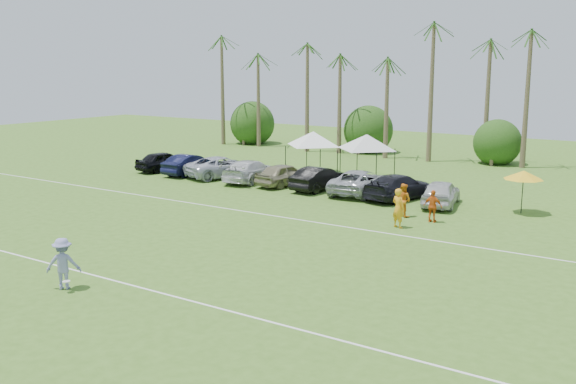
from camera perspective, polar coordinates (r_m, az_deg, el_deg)
The scene contains 29 objects.
ground at distance 25.76m, azimuth -21.94°, elevation -7.64°, with size 120.00×120.00×0.00m, color #406A1F.
field_lines at distance 30.74m, azimuth -9.64°, elevation -3.95°, with size 80.00×12.10×0.01m.
palm_tree_0 at distance 66.77m, azimuth -6.13°, elevation 10.74°, with size 2.40×2.40×8.90m.
palm_tree_1 at distance 63.71m, azimuth -2.60°, elevation 11.56°, with size 2.40×2.40×9.90m.
palm_tree_2 at distance 60.93m, azimuth 1.29°, elevation 12.39°, with size 2.40×2.40×10.90m.
palm_tree_3 at distance 58.92m, azimuth 4.68°, elevation 13.22°, with size 2.40×2.40×11.90m.
palm_tree_4 at distance 57.07m, azimuth 8.22°, elevation 10.62°, with size 2.40×2.40×8.90m.
palm_tree_5 at distance 55.48m, azimuth 12.06°, elevation 11.38°, with size 2.40×2.40×9.90m.
palm_tree_6 at distance 54.15m, azimuth 16.13°, elevation 12.11°, with size 2.40×2.40×10.90m.
palm_tree_7 at distance 53.10m, azimuth 20.40°, elevation 12.80°, with size 2.40×2.40×11.90m.
bush_tree_0 at distance 65.99m, azimuth -3.45°, elevation 5.84°, with size 4.00×4.00×4.00m.
bush_tree_1 at distance 59.16m, azimuth 6.73°, elevation 5.16°, with size 4.00×4.00×4.00m.
bush_tree_2 at distance 54.87m, azimuth 18.02°, elevation 4.22°, with size 4.00×4.00×4.00m.
sideline_player_a at distance 32.28m, azimuth 9.78°, elevation -1.42°, with size 0.73×0.48×1.99m, color #F8A11B.
sideline_player_b at distance 34.72m, azimuth 10.21°, elevation -0.70°, with size 0.87×0.68×1.80m, color orange.
sideline_player_c at distance 33.76m, azimuth 12.76°, elevation -1.25°, with size 0.99×0.41×1.68m, color #D85D18.
canopy_tent_left at distance 47.49m, azimuth 2.27°, elevation 5.40°, with size 4.56×4.56×3.69m.
canopy_tent_right at distance 45.44m, azimuth 7.03°, elevation 5.11°, with size 4.61×4.61×3.73m.
market_umbrella at distance 36.94m, azimuth 20.21°, elevation 1.43°, with size 2.13×2.13×2.37m.
frisbee_player at distance 24.58m, azimuth -19.36°, elevation -6.03°, with size 1.40×1.32×1.90m.
parked_car_0 at distance 49.92m, azimuth -10.96°, elevation 2.71°, with size 1.79×4.45×1.52m, color black.
parked_car_1 at distance 47.95m, azimuth -8.71°, elevation 2.44°, with size 1.60×4.60×1.52m, color black.
parked_car_2 at distance 46.45m, azimuth -5.86°, elevation 2.23°, with size 2.52×5.46×1.52m, color silver.
parked_car_3 at distance 44.58m, azimuth -3.32°, elevation 1.89°, with size 2.12×5.22×1.52m, color silver.
parked_car_4 at distance 43.04m, azimuth -0.34°, elevation 1.58°, with size 1.79×4.45×1.52m, color gray.
parked_car_5 at distance 41.57m, azimuth 2.81°, elevation 1.22°, with size 1.60×4.60×1.52m, color black.
parked_car_6 at distance 40.54m, azimuth 6.39°, elevation 0.91°, with size 2.52×5.46×1.52m, color #A7A8AE.
parked_car_7 at distance 39.22m, azimuth 9.86°, elevation 0.46°, with size 2.12×5.22×1.52m, color black.
parked_car_8 at distance 37.86m, azimuth 13.44°, elevation -0.07°, with size 1.79×4.45×1.52m, color beige.
Camera 1 is at (20.37, -13.60, 7.97)m, focal length 40.00 mm.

